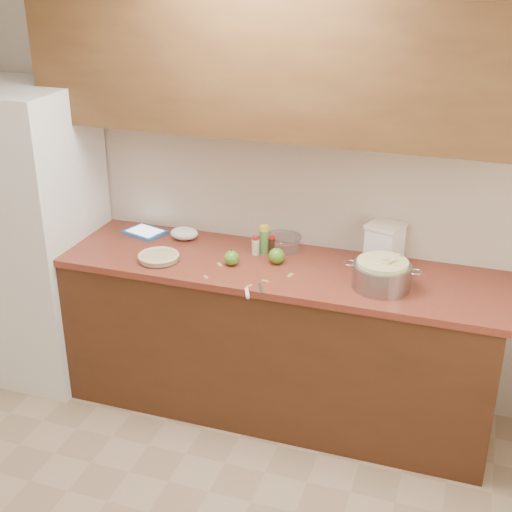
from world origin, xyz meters
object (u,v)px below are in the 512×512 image
(pie, at_px, (159,257))
(flour_canister, at_px, (385,243))
(colander, at_px, (382,275))
(tablet, at_px, (145,232))

(pie, relative_size, flour_canister, 1.06)
(colander, relative_size, tablet, 1.45)
(flour_canister, height_order, tablet, flour_canister)
(pie, bearing_deg, colander, 3.07)
(colander, bearing_deg, pie, -176.93)
(pie, bearing_deg, tablet, 127.25)
(flour_canister, bearing_deg, colander, -82.53)
(pie, bearing_deg, flour_canister, 18.24)
(pie, xyz_separation_m, colander, (1.21, 0.07, 0.05))
(tablet, bearing_deg, pie, -35.18)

